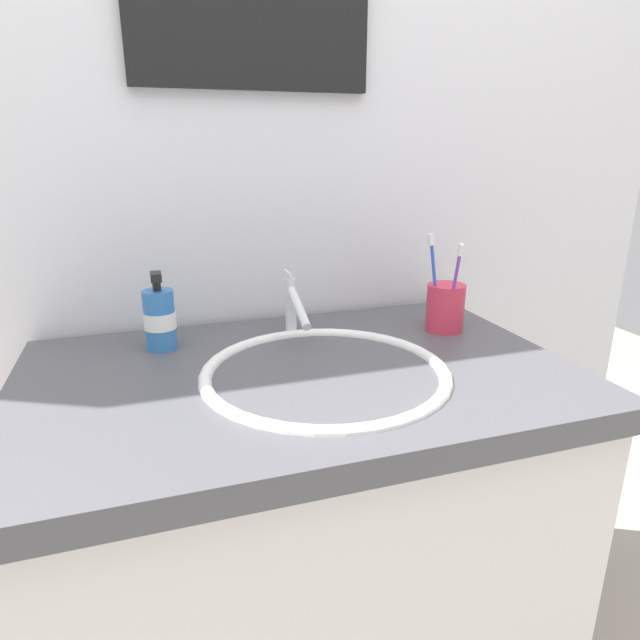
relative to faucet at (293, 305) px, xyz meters
The scene contains 8 objects.
tiled_wall_back 0.30m from the faucet, 102.45° to the left, with size 2.18×0.04×2.40m, color silver.
vanity_counter 0.54m from the faucet, 102.54° to the right, with size 0.98×0.63×0.89m.
sink_basin 0.23m from the faucet, 90.00° to the right, with size 0.44×0.44×0.09m.
faucet is the anchor object (origin of this frame).
toothbrush_cup 0.33m from the faucet, 10.90° to the right, with size 0.08×0.08×0.10m, color #D8334C.
toothbrush_purple 0.34m from the faucet, 18.17° to the right, with size 0.02×0.06×0.20m.
toothbrush_blue 0.30m from the faucet, 12.30° to the right, with size 0.05×0.02×0.21m.
soap_dispenser 0.27m from the faucet, behind, with size 0.06×0.06×0.16m.
Camera 1 is at (-0.24, -0.87, 1.27)m, focal length 30.35 mm.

